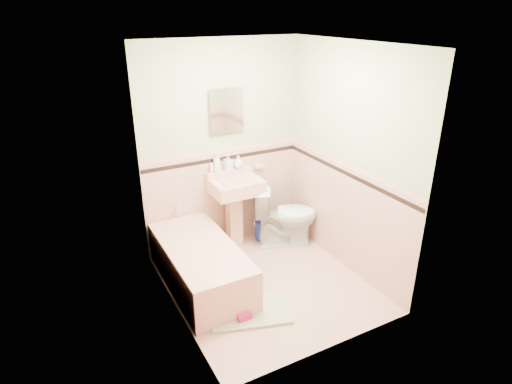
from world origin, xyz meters
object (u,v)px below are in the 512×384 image
soap_bottle_mid (228,162)px  soap_bottle_right (238,162)px  bucket (264,230)px  shoe (245,317)px  sink (236,214)px  medicine_cabinet (226,110)px  bathtub (201,266)px  soap_bottle_left (217,163)px  toilet (285,215)px

soap_bottle_mid → soap_bottle_right: bearing=0.0°
bucket → shoe: size_ratio=1.93×
sink → soap_bottle_right: (0.13, 0.18, 0.60)m
soap_bottle_right → shoe: soap_bottle_right is taller
soap_bottle_right → shoe: bearing=-114.3°
sink → medicine_cabinet: 1.26m
sink → soap_bottle_right: soap_bottle_right is taller
bathtub → medicine_cabinet: medicine_cabinet is taller
bathtub → shoe: (0.14, -0.77, -0.17)m
soap_bottle_right → bucket: size_ratio=0.58×
sink → shoe: 1.47m
soap_bottle_mid → bucket: 1.04m
medicine_cabinet → soap_bottle_left: size_ratio=1.96×
soap_bottle_mid → sink: bearing=-87.2°
medicine_cabinet → soap_bottle_left: (-0.15, -0.03, -0.60)m
sink → soap_bottle_mid: bearing=92.8°
medicine_cabinet → soap_bottle_mid: medicine_cabinet is taller
sink → bucket: bearing=3.0°
soap_bottle_right → soap_bottle_mid: bearing=180.0°
soap_bottle_right → shoe: 1.91m
bucket → bathtub: bearing=-153.0°
sink → soap_bottle_left: (-0.15, 0.18, 0.64)m
soap_bottle_right → soap_bottle_left: bearing=180.0°
soap_bottle_right → bucket: soap_bottle_right is taller
medicine_cabinet → soap_bottle_right: bearing=-13.4°
bathtub → sink: (0.68, 0.53, 0.23)m
bucket → soap_bottle_mid: bearing=158.8°
soap_bottle_mid → soap_bottle_right: 0.14m
medicine_cabinet → toilet: 1.49m
soap_bottle_right → toilet: size_ratio=0.20×
soap_bottle_left → soap_bottle_mid: (0.15, 0.00, -0.02)m
bathtub → soap_bottle_mid: soap_bottle_mid is taller
toilet → soap_bottle_right: bearing=75.8°
soap_bottle_mid → toilet: (0.60, -0.37, -0.68)m
bathtub → soap_bottle_left: 1.24m
bathtub → soap_bottle_mid: (0.67, 0.71, 0.86)m
toilet → shoe: bearing=158.7°
bathtub → shoe: bearing=-80.1°
shoe → soap_bottle_left: bearing=73.8°
sink → bucket: sink is taller
medicine_cabinet → shoe: bearing=-109.8°
soap_bottle_mid → bucket: bearing=-21.2°
soap_bottle_mid → toilet: soap_bottle_mid is taller
soap_bottle_left → bucket: 1.12m
soap_bottle_left → toilet: 1.09m
sink → medicine_cabinet: medicine_cabinet is taller
toilet → shoe: size_ratio=5.61×
soap_bottle_mid → shoe: (-0.54, -1.48, -1.02)m
sink → bucket: (0.40, 0.02, -0.32)m
soap_bottle_mid → bathtub: bearing=-133.4°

